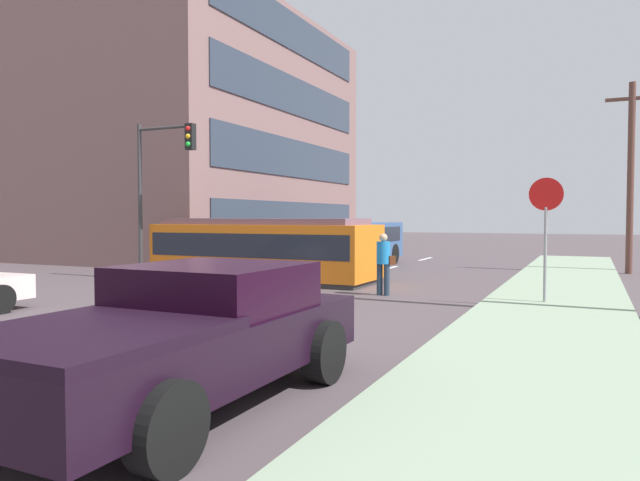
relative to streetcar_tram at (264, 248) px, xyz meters
name	(u,v)px	position (x,y,z in m)	size (l,w,h in m)	color
ground_plane	(342,280)	(2.34, 1.15, -1.07)	(120.00, 120.00, 0.00)	#4C4145
sidewalk_curb_right	(554,308)	(9.14, -2.85, -1.00)	(3.20, 36.00, 0.14)	gray
lane_stripe_0	(33,359)	(2.34, -10.85, -1.06)	(0.16, 2.40, 0.01)	silver
lane_stripe_1	(197,317)	(2.34, -6.85, -1.06)	(0.16, 2.40, 0.01)	silver
lane_stripe_2	(286,294)	(2.34, -2.85, -1.06)	(0.16, 2.40, 0.01)	silver
lane_stripe_3	(388,269)	(2.34, 6.00, -1.06)	(0.16, 2.40, 0.01)	silver
lane_stripe_4	(425,259)	(2.34, 12.00, -1.06)	(0.16, 2.40, 0.01)	silver
corner_building	(169,142)	(-12.18, 10.24, 5.33)	(16.23, 17.55, 12.80)	#7D5C5A
streetcar_tram	(264,248)	(0.00, 0.00, 0.00)	(7.62, 2.69, 2.06)	orange
city_bus	(354,241)	(0.59, 6.67, 0.00)	(2.70, 5.66, 1.86)	#375482
pedestrian_crossing	(384,260)	(4.80, -1.88, -0.12)	(0.50, 0.36, 1.67)	#253748
pickup_truck_parked	(188,335)	(5.77, -11.63, -0.27)	(2.34, 5.03, 1.55)	black
stop_sign	(546,213)	(8.90, -2.39, 1.13)	(0.76, 0.07, 2.88)	gray
traffic_light_mast	(160,171)	(-3.15, -1.37, 2.56)	(2.32, 0.33, 5.24)	#333333
utility_pole_mid	(631,174)	(11.16, 7.70, 2.64)	(1.80, 0.24, 7.06)	brown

